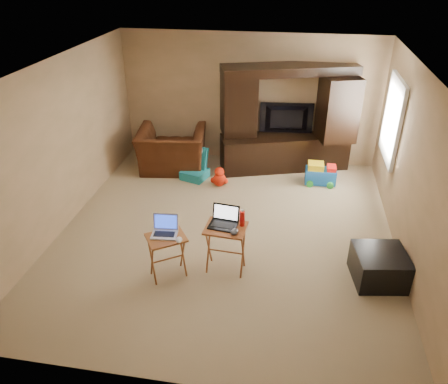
% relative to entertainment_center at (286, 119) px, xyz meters
% --- Properties ---
extents(floor, '(5.50, 5.50, 0.00)m').
position_rel_entertainment_center_xyz_m(floor, '(-0.75, -2.41, -1.01)').
color(floor, tan).
rests_on(floor, ground).
extents(ceiling, '(5.50, 5.50, 0.00)m').
position_rel_entertainment_center_xyz_m(ceiling, '(-0.75, -2.41, 1.49)').
color(ceiling, silver).
rests_on(ceiling, ground).
extents(wall_back, '(5.00, 0.00, 5.00)m').
position_rel_entertainment_center_xyz_m(wall_back, '(-0.75, 0.34, 0.24)').
color(wall_back, tan).
rests_on(wall_back, ground).
extents(wall_front, '(5.00, 0.00, 5.00)m').
position_rel_entertainment_center_xyz_m(wall_front, '(-0.75, -5.16, 0.24)').
color(wall_front, tan).
rests_on(wall_front, ground).
extents(wall_left, '(0.00, 5.50, 5.50)m').
position_rel_entertainment_center_xyz_m(wall_left, '(-3.25, -2.41, 0.24)').
color(wall_left, tan).
rests_on(wall_left, ground).
extents(wall_right, '(0.00, 5.50, 5.50)m').
position_rel_entertainment_center_xyz_m(wall_right, '(1.75, -2.41, 0.24)').
color(wall_right, tan).
rests_on(wall_right, ground).
extents(window_pane, '(0.00, 1.20, 1.20)m').
position_rel_entertainment_center_xyz_m(window_pane, '(1.73, -0.86, 0.39)').
color(window_pane, white).
rests_on(window_pane, ground).
extents(window_frame, '(0.06, 1.14, 1.34)m').
position_rel_entertainment_center_xyz_m(window_frame, '(1.71, -0.86, 0.39)').
color(window_frame, white).
rests_on(window_frame, ground).
extents(entertainment_center, '(2.53, 1.33, 2.01)m').
position_rel_entertainment_center_xyz_m(entertainment_center, '(0.00, 0.00, 0.00)').
color(entertainment_center, black).
rests_on(entertainment_center, floor).
extents(television, '(1.03, 0.22, 0.59)m').
position_rel_entertainment_center_xyz_m(television, '(-0.00, 0.09, -0.04)').
color(television, black).
rests_on(television, entertainment_center).
extents(recliner, '(1.39, 1.25, 0.82)m').
position_rel_entertainment_center_xyz_m(recliner, '(-2.14, -0.45, -0.60)').
color(recliner, '#45220E').
rests_on(recliner, floor).
extents(child_rocker, '(0.57, 0.61, 0.58)m').
position_rel_entertainment_center_xyz_m(child_rocker, '(-1.63, -0.76, -0.71)').
color(child_rocker, '#187885').
rests_on(child_rocker, floor).
extents(plush_toy, '(0.34, 0.28, 0.37)m').
position_rel_entertainment_center_xyz_m(plush_toy, '(-1.11, -0.98, -0.82)').
color(plush_toy, red).
rests_on(plush_toy, floor).
extents(push_toy, '(0.57, 0.41, 0.42)m').
position_rel_entertainment_center_xyz_m(push_toy, '(0.70, -0.59, -0.79)').
color(push_toy, blue).
rests_on(push_toy, floor).
extents(ottoman, '(0.74, 0.74, 0.42)m').
position_rel_entertainment_center_xyz_m(ottoman, '(1.39, -3.19, -0.80)').
color(ottoman, black).
rests_on(ottoman, floor).
extents(tray_table_left, '(0.61, 0.58, 0.62)m').
position_rel_entertainment_center_xyz_m(tray_table_left, '(-1.34, -3.57, -0.70)').
color(tray_table_left, '#9F4D26').
rests_on(tray_table_left, floor).
extents(tray_table_right, '(0.56, 0.46, 0.68)m').
position_rel_entertainment_center_xyz_m(tray_table_right, '(-0.61, -3.32, -0.66)').
color(tray_table_right, '#984E25').
rests_on(tray_table_right, floor).
extents(laptop_left, '(0.35, 0.30, 0.24)m').
position_rel_entertainment_center_xyz_m(laptop_left, '(-1.37, -3.54, -0.27)').
color(laptop_left, silver).
rests_on(laptop_left, tray_table_left).
extents(laptop_right, '(0.39, 0.33, 0.24)m').
position_rel_entertainment_center_xyz_m(laptop_right, '(-0.65, -3.30, -0.20)').
color(laptop_right, black).
rests_on(laptop_right, tray_table_right).
extents(mouse_left, '(0.10, 0.14, 0.05)m').
position_rel_entertainment_center_xyz_m(mouse_left, '(-1.15, -3.64, -0.36)').
color(mouse_left, white).
rests_on(mouse_left, tray_table_left).
extents(mouse_right, '(0.12, 0.16, 0.06)m').
position_rel_entertainment_center_xyz_m(mouse_right, '(-0.48, -3.44, -0.29)').
color(mouse_right, '#3B3A3F').
rests_on(mouse_right, tray_table_right).
extents(water_bottle, '(0.07, 0.07, 0.21)m').
position_rel_entertainment_center_xyz_m(water_bottle, '(-0.41, -3.24, -0.22)').
color(water_bottle, red).
rests_on(water_bottle, tray_table_right).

